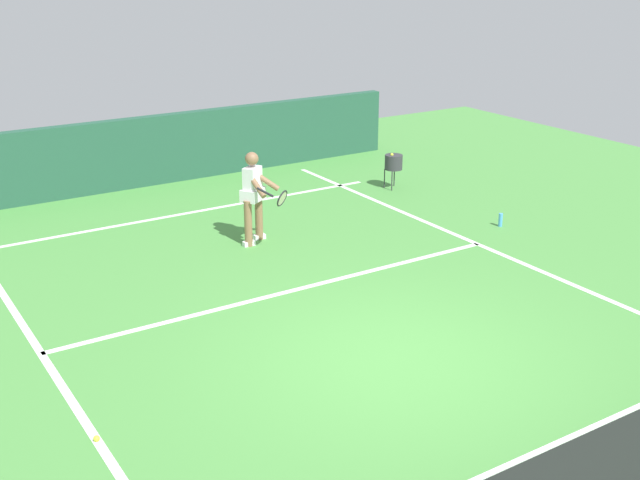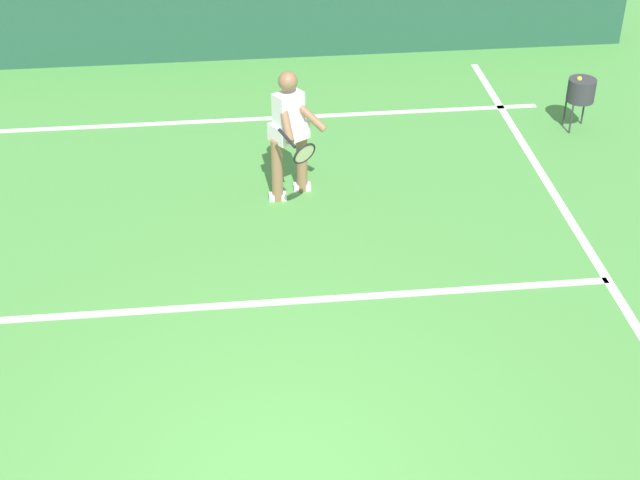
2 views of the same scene
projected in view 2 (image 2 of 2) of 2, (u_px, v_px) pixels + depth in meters
name	position (u px, v px, depth m)	size (l,w,h in m)	color
court_back_wall	(235.00, 12.00, 14.24)	(12.13, 0.24, 1.42)	#23513D
baseline_marking	(243.00, 119.00, 12.80)	(8.13, 0.10, 0.01)	white
service_line_marking	(260.00, 303.00, 9.39)	(7.13, 0.10, 0.01)	white
tennis_player	(290.00, 131.00, 10.66)	(0.68, 1.14, 1.55)	#8C6647
ball_hopper	(581.00, 90.00, 12.30)	(0.36, 0.36, 0.74)	#333338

